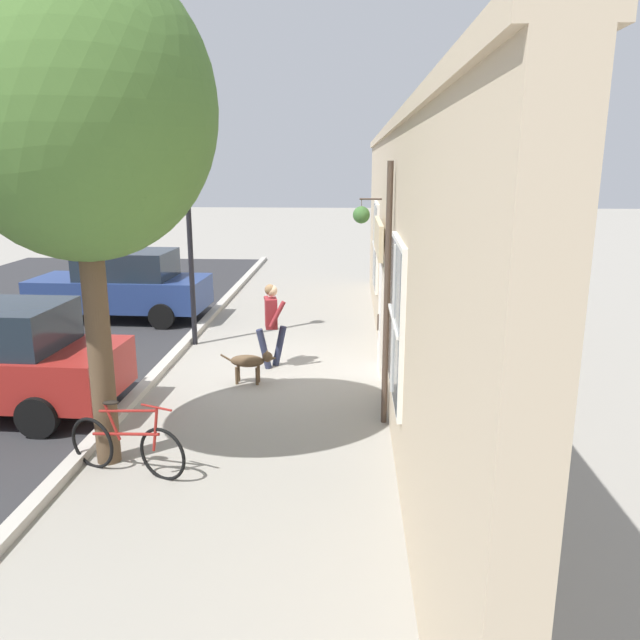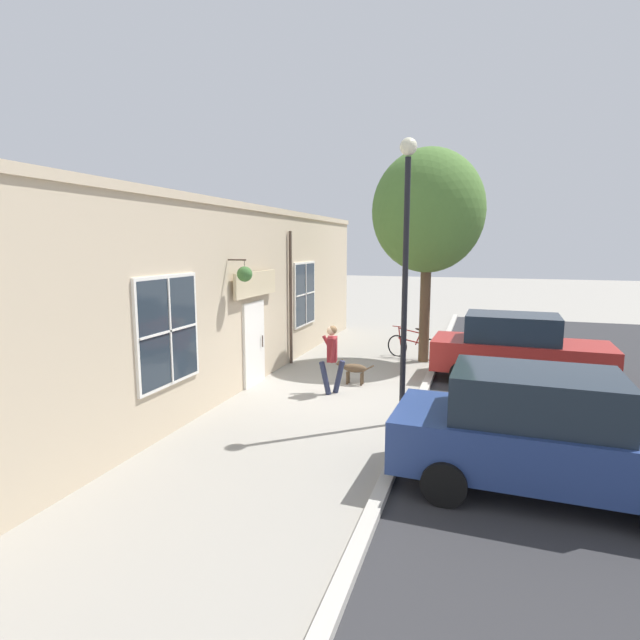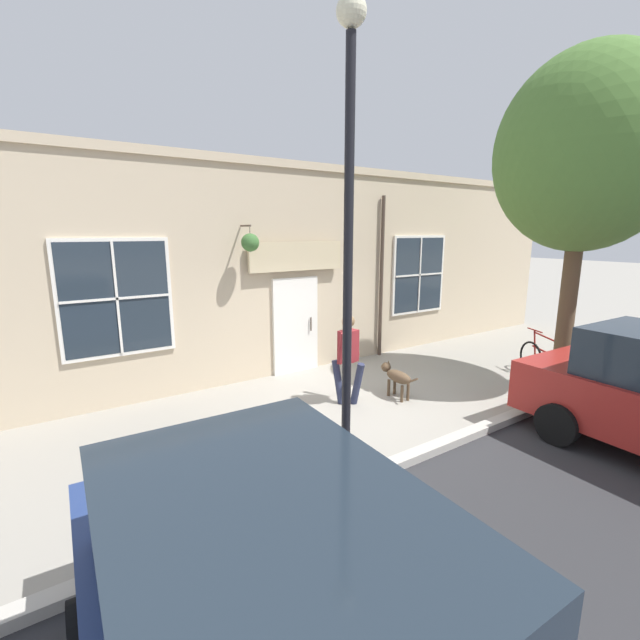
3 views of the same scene
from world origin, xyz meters
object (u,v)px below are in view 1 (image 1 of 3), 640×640
(pedestrian_walking, at_px, (271,318))
(street_lamp, at_px, (187,181))
(dog_on_leash, at_px, (251,361))
(street_tree_by_curb, at_px, (82,116))
(parked_car_nearest_curb, at_px, (123,285))
(leaning_bicycle, at_px, (127,445))

(pedestrian_walking, bearing_deg, street_lamp, -37.90)
(dog_on_leash, distance_m, street_tree_by_curb, 5.24)
(street_tree_by_curb, bearing_deg, parked_car_nearest_curb, -71.30)
(dog_on_leash, height_order, street_tree_by_curb, street_tree_by_curb)
(leaning_bicycle, distance_m, parked_car_nearest_curb, 8.51)
(dog_on_leash, height_order, parked_car_nearest_curb, parked_car_nearest_curb)
(leaning_bicycle, height_order, parked_car_nearest_curb, parked_car_nearest_curb)
(leaning_bicycle, xyz_separation_m, parked_car_nearest_curb, (2.92, -7.98, 0.50))
(pedestrian_walking, xyz_separation_m, street_tree_by_curb, (1.62, 4.08, 3.41))
(leaning_bicycle, bearing_deg, street_lamp, -84.29)
(street_lamp, bearing_deg, parked_car_nearest_curb, -42.65)
(pedestrian_walking, xyz_separation_m, dog_on_leash, (0.26, 0.95, -0.57))
(street_tree_by_curb, relative_size, leaning_bicycle, 3.74)
(parked_car_nearest_curb, xyz_separation_m, street_lamp, (-2.34, 2.16, 2.61))
(street_tree_by_curb, bearing_deg, leaning_bicycle, 139.06)
(leaning_bicycle, bearing_deg, street_tree_by_curb, -40.94)
(pedestrian_walking, xyz_separation_m, leaning_bicycle, (1.30, 4.35, -0.60))
(pedestrian_walking, bearing_deg, leaning_bicycle, 73.32)
(dog_on_leash, bearing_deg, street_lamp, -56.10)
(pedestrian_walking, relative_size, street_tree_by_curb, 0.26)
(dog_on_leash, distance_m, leaning_bicycle, 3.56)
(street_tree_by_curb, xyz_separation_m, street_lamp, (0.27, -5.55, -0.89))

